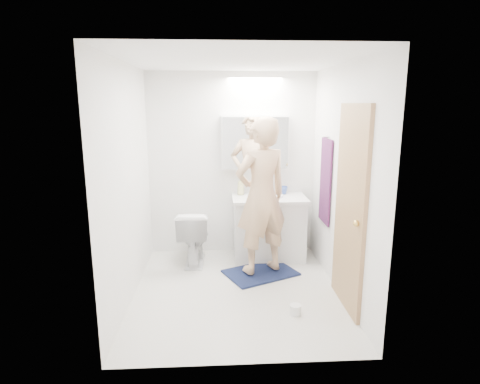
{
  "coord_description": "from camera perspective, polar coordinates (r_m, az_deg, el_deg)",
  "views": [
    {
      "loc": [
        -0.2,
        -3.99,
        2.0
      ],
      "look_at": [
        0.05,
        0.25,
        1.05
      ],
      "focal_mm": 29.79,
      "sensor_mm": 36.0,
      "label": 1
    }
  ],
  "objects": [
    {
      "name": "door",
      "position": [
        3.98,
        15.49,
        -2.39
      ],
      "size": [
        0.04,
        0.8,
        2.0
      ],
      "primitive_type": "cube",
      "color": "tan",
      "rests_on": "wall_right"
    },
    {
      "name": "towel_hook",
      "position": [
        4.73,
        12.28,
        7.71
      ],
      "size": [
        0.07,
        0.02,
        0.02
      ],
      "primitive_type": "cylinder",
      "rotation": [
        0.0,
        1.57,
        0.0
      ],
      "color": "silver",
      "rests_on": "wall_right"
    },
    {
      "name": "wall_left",
      "position": [
        4.17,
        -15.78,
        1.07
      ],
      "size": [
        0.0,
        2.5,
        2.5
      ],
      "primitive_type": "plane",
      "rotation": [
        1.57,
        0.0,
        1.57
      ],
      "color": "white",
      "rests_on": "floor"
    },
    {
      "name": "wall_back",
      "position": [
        5.3,
        -1.17,
        3.92
      ],
      "size": [
        2.5,
        0.0,
        2.5
      ],
      "primitive_type": "plane",
      "rotation": [
        1.57,
        0.0,
        0.0
      ],
      "color": "white",
      "rests_on": "floor"
    },
    {
      "name": "faucet",
      "position": [
        5.33,
        3.91,
        0.66
      ],
      "size": [
        0.02,
        0.02,
        0.16
      ],
      "primitive_type": "cylinder",
      "color": "white",
      "rests_on": "countertop"
    },
    {
      "name": "vanity_cabinet",
      "position": [
        5.25,
        4.13,
        -5.29
      ],
      "size": [
        0.9,
        0.55,
        0.78
      ],
      "primitive_type": "cube",
      "color": "silver",
      "rests_on": "floor"
    },
    {
      "name": "soap_bottle_a",
      "position": [
        5.22,
        0.1,
        0.89
      ],
      "size": [
        0.12,
        0.12,
        0.24
      ],
      "primitive_type": "imported",
      "rotation": [
        0.0,
        0.0,
        0.34
      ],
      "color": "#C4C27F",
      "rests_on": "countertop"
    },
    {
      "name": "bath_rug",
      "position": [
        4.88,
        2.96,
        -11.47
      ],
      "size": [
        0.96,
        0.84,
        0.02
      ],
      "primitive_type": "cube",
      "rotation": [
        0.0,
        0.0,
        0.44
      ],
      "color": "#161D46",
      "rests_on": "floor"
    },
    {
      "name": "medicine_cabinet",
      "position": [
        5.21,
        2.17,
        7.09
      ],
      "size": [
        0.88,
        0.14,
        0.7
      ],
      "primitive_type": "cube",
      "color": "white",
      "rests_on": "wall_back"
    },
    {
      "name": "toilet",
      "position": [
        5.12,
        -6.65,
        -6.29
      ],
      "size": [
        0.41,
        0.69,
        0.7
      ],
      "primitive_type": "imported",
      "rotation": [
        0.0,
        0.0,
        3.12
      ],
      "color": "white",
      "rests_on": "floor"
    },
    {
      "name": "mirror_panel",
      "position": [
        5.14,
        2.25,
        7.01
      ],
      "size": [
        0.84,
        0.01,
        0.66
      ],
      "primitive_type": "cube",
      "color": "silver",
      "rests_on": "medicine_cabinet"
    },
    {
      "name": "wall_right",
      "position": [
        4.27,
        14.42,
        1.41
      ],
      "size": [
        0.0,
        2.5,
        2.5
      ],
      "primitive_type": "plane",
      "rotation": [
        1.57,
        0.0,
        -1.57
      ],
      "color": "white",
      "rests_on": "floor"
    },
    {
      "name": "toilet_paper_roll",
      "position": [
        4.04,
        7.93,
        -16.35
      ],
      "size": [
        0.11,
        0.11,
        0.1
      ],
      "primitive_type": "cylinder",
      "color": "white",
      "rests_on": "floor"
    },
    {
      "name": "toothbrush_cup",
      "position": [
        5.31,
        6.24,
        0.26
      ],
      "size": [
        0.14,
        0.14,
        0.1
      ],
      "primitive_type": "imported",
      "rotation": [
        0.0,
        0.0,
        -0.29
      ],
      "color": "#3857AA",
      "rests_on": "countertop"
    },
    {
      "name": "door_knob",
      "position": [
        3.71,
        16.32,
        -4.33
      ],
      "size": [
        0.06,
        0.06,
        0.06
      ],
      "primitive_type": "sphere",
      "color": "gold",
      "rests_on": "door"
    },
    {
      "name": "wall_front",
      "position": [
        2.86,
        0.74,
        -3.61
      ],
      "size": [
        2.5,
        0.0,
        2.5
      ],
      "primitive_type": "plane",
      "rotation": [
        -1.57,
        0.0,
        0.0
      ],
      "color": "white",
      "rests_on": "floor"
    },
    {
      "name": "floor",
      "position": [
        4.47,
        -0.47,
        -13.99
      ],
      "size": [
        2.5,
        2.5,
        0.0
      ],
      "primitive_type": "plane",
      "color": "silver",
      "rests_on": "ground"
    },
    {
      "name": "soap_bottle_b",
      "position": [
        5.28,
        2.51,
        0.64
      ],
      "size": [
        0.11,
        0.11,
        0.18
      ],
      "primitive_type": "imported",
      "rotation": [
        0.0,
        0.0,
        -0.78
      ],
      "color": "#6185D0",
      "rests_on": "countertop"
    },
    {
      "name": "countertop",
      "position": [
        5.14,
        4.2,
        -0.93
      ],
      "size": [
        0.95,
        0.58,
        0.04
      ],
      "primitive_type": "cube",
      "color": "white",
      "rests_on": "vanity_cabinet"
    },
    {
      "name": "ceiling",
      "position": [
        4.02,
        -0.53,
        18.33
      ],
      "size": [
        2.5,
        2.5,
        0.0
      ],
      "primitive_type": "plane",
      "rotation": [
        3.14,
        0.0,
        0.0
      ],
      "color": "white",
      "rests_on": "floor"
    },
    {
      "name": "person",
      "position": [
        4.58,
        3.09,
        -0.63
      ],
      "size": [
        0.78,
        0.67,
        1.81
      ],
      "primitive_type": "imported",
      "rotation": [
        0.0,
        0.0,
        3.58
      ],
      "color": "tan",
      "rests_on": "bath_rug"
    },
    {
      "name": "towel",
      "position": [
        4.8,
        12.14,
        1.51
      ],
      "size": [
        0.02,
        0.42,
        1.0
      ],
      "primitive_type": "cube",
      "color": "#131D3E",
      "rests_on": "wall_right"
    },
    {
      "name": "sink_basin",
      "position": [
        5.16,
        4.17,
        -0.48
      ],
      "size": [
        0.36,
        0.36,
        0.03
      ],
      "primitive_type": "cylinder",
      "color": "white",
      "rests_on": "countertop"
    }
  ]
}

